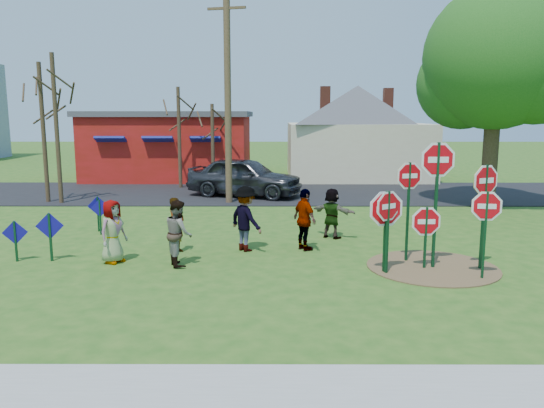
{
  "coord_description": "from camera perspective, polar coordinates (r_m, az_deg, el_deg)",
  "views": [
    {
      "loc": [
        0.58,
        -13.64,
        3.74
      ],
      "look_at": [
        0.53,
        0.66,
        1.31
      ],
      "focal_mm": 35.0,
      "sensor_mm": 36.0,
      "label": 1
    }
  ],
  "objects": [
    {
      "name": "stop_sign_e",
      "position": [
        13.35,
        16.24,
        -2.22
      ],
      "size": [
        0.97,
        0.07,
        1.67
      ],
      "rotation": [
        0.0,
        0.0,
        0.03
      ],
      "color": "#103D20",
      "rests_on": "ground"
    },
    {
      "name": "stop_sign_c",
      "position": [
        13.29,
        17.35,
        2.93
      ],
      "size": [
        1.13,
        0.09,
        3.24
      ],
      "rotation": [
        0.0,
        0.0,
        0.06
      ],
      "color": "#103D20",
      "rests_on": "ground"
    },
    {
      "name": "person_a",
      "position": [
        14.03,
        -16.77,
        -2.85
      ],
      "size": [
        0.84,
        0.94,
        1.62
      ],
      "primitive_type": "imported",
      "rotation": [
        0.0,
        0.0,
        1.06
      ],
      "color": "#35477C",
      "rests_on": "ground"
    },
    {
      "name": "stop_sign_f",
      "position": [
        12.87,
        22.05,
        -0.92
      ],
      "size": [
        0.92,
        0.15,
        2.16
      ],
      "rotation": [
        0.0,
        0.0,
        -0.14
      ],
      "color": "#103D20",
      "rests_on": "ground"
    },
    {
      "name": "suv",
      "position": [
        24.24,
        -2.96,
        2.96
      ],
      "size": [
        5.63,
        3.7,
        1.78
      ],
      "primitive_type": "imported",
      "rotation": [
        0.0,
        0.0,
        1.24
      ],
      "color": "#323137",
      "rests_on": "road"
    },
    {
      "name": "leafy_tree",
      "position": [
        23.0,
        23.33,
        13.55
      ],
      "size": [
        6.14,
        5.6,
        8.73
      ],
      "color": "#382819",
      "rests_on": "ground"
    },
    {
      "name": "person_b",
      "position": [
        14.65,
        -10.23,
        -2.27
      ],
      "size": [
        0.57,
        0.66,
        1.52
      ],
      "primitive_type": "imported",
      "rotation": [
        0.0,
        0.0,
        1.13
      ],
      "color": "#28796B",
      "rests_on": "ground"
    },
    {
      "name": "blue_diamond_c",
      "position": [
        17.41,
        -18.01,
        -0.89
      ],
      "size": [
        0.57,
        0.06,
        1.14
      ],
      "rotation": [
        0.0,
        0.0,
        -0.03
      ],
      "color": "#103D20",
      "rests_on": "ground"
    },
    {
      "name": "bare_tree_mid",
      "position": [
        23.91,
        -22.29,
        9.61
      ],
      "size": [
        1.8,
        1.8,
        6.22
      ],
      "color": "#382819",
      "rests_on": "ground"
    },
    {
      "name": "person_e",
      "position": [
        14.67,
        3.54,
        -1.7
      ],
      "size": [
        0.86,
        1.09,
        1.73
      ],
      "primitive_type": "imported",
      "rotation": [
        0.0,
        0.0,
        2.08
      ],
      "color": "#4D2D53",
      "rests_on": "ground"
    },
    {
      "name": "sidewalk",
      "position": [
        7.45,
        -4.56,
        -20.18
      ],
      "size": [
        22.0,
        1.8,
        0.08
      ],
      "primitive_type": "cube",
      "color": "#9E9E99",
      "rests_on": "ground"
    },
    {
      "name": "blue_diamond_a",
      "position": [
        15.08,
        -25.89,
        -3.18
      ],
      "size": [
        0.62,
        0.15,
        1.07
      ],
      "rotation": [
        0.0,
        0.0,
        0.22
      ],
      "color": "#103D20",
      "rests_on": "ground"
    },
    {
      "name": "blue_diamond_b",
      "position": [
        14.74,
        -22.77,
        -2.73
      ],
      "size": [
        0.69,
        0.12,
        1.27
      ],
      "rotation": [
        0.0,
        0.0,
        0.14
      ],
      "color": "#103D20",
      "rests_on": "ground"
    },
    {
      "name": "bare_tree_west",
      "position": [
        24.41,
        -23.5,
        8.98
      ],
      "size": [
        1.8,
        1.8,
        5.87
      ],
      "color": "#382819",
      "rests_on": "ground"
    },
    {
      "name": "red_building",
      "position": [
        32.26,
        -10.75,
        6.31
      ],
      "size": [
        9.4,
        7.69,
        3.9
      ],
      "color": "maroon",
      "rests_on": "ground"
    },
    {
      "name": "utility_pole",
      "position": [
        22.38,
        -4.79,
        12.22
      ],
      "size": [
        2.18,
        0.61,
        9.05
      ],
      "rotation": [
        0.0,
        0.0,
        -0.23
      ],
      "color": "#4C3823",
      "rests_on": "ground"
    },
    {
      "name": "stop_sign_g",
      "position": [
        12.63,
        12.36,
        -1.03
      ],
      "size": [
        0.82,
        0.54,
        2.12
      ],
      "rotation": [
        0.0,
        0.0,
        0.58
      ],
      "color": "#103D20",
      "rests_on": "ground"
    },
    {
      "name": "cream_house",
      "position": [
        32.04,
        9.11,
        8.05
      ],
      "size": [
        9.4,
        9.4,
        6.5
      ],
      "color": "beige",
      "rests_on": "ground"
    },
    {
      "name": "stop_sign_d",
      "position": [
        13.6,
        21.95,
        1.38
      ],
      "size": [
        0.94,
        0.44,
        2.7
      ],
      "rotation": [
        0.0,
        0.0,
        0.43
      ],
      "color": "#103D20",
      "rests_on": "ground"
    },
    {
      "name": "person_f",
      "position": [
        16.21,
        6.46,
        -0.99
      ],
      "size": [
        1.43,
        1.2,
        1.54
      ],
      "primitive_type": "imported",
      "rotation": [
        0.0,
        0.0,
        2.53
      ],
      "color": "#204E33",
      "rests_on": "ground"
    },
    {
      "name": "bare_tree_extra",
      "position": [
        27.49,
        -6.42,
        7.53
      ],
      "size": [
        1.8,
        1.8,
        4.26
      ],
      "color": "#382819",
      "rests_on": "ground"
    },
    {
      "name": "stop_sign_a",
      "position": [
        12.74,
        12.15,
        -1.11
      ],
      "size": [
        1.12,
        0.32,
        2.13
      ],
      "rotation": [
        0.0,
        0.0,
        0.26
      ],
      "color": "#103D20",
      "rests_on": "ground"
    },
    {
      "name": "blue_diamond_d",
      "position": [
        17.93,
        -18.23,
        -0.59
      ],
      "size": [
        0.56,
        0.3,
        1.16
      ],
      "rotation": [
        0.0,
        0.0,
        0.47
      ],
      "color": "#103D20",
      "rests_on": "ground"
    },
    {
      "name": "dirt_patch",
      "position": [
        13.75,
        16.86,
        -6.51
      ],
      "size": [
        3.2,
        3.2,
        0.03
      ],
      "primitive_type": "cylinder",
      "color": "brown",
      "rests_on": "ground"
    },
    {
      "name": "road",
      "position": [
        25.42,
        -1.13,
        1.22
      ],
      "size": [
        120.0,
        7.5,
        0.04
      ],
      "primitive_type": "cube",
      "color": "black",
      "rests_on": "ground"
    },
    {
      "name": "person_d",
      "position": [
        14.6,
        -2.84,
        -1.6
      ],
      "size": [
        1.28,
        1.31,
        1.8
      ],
      "primitive_type": "imported",
      "rotation": [
        0.0,
        0.0,
        2.3
      ],
      "color": "#323236",
      "rests_on": "ground"
    },
    {
      "name": "ground",
      "position": [
        14.16,
        -2.17,
        -5.7
      ],
      "size": [
        120.0,
        120.0,
        0.0
      ],
      "primitive_type": "plane",
      "color": "#265618",
      "rests_on": "ground"
    },
    {
      "name": "bare_tree_east",
      "position": [
        27.31,
        -9.98,
        8.55
      ],
      "size": [
        1.8,
        1.8,
        5.09
      ],
      "color": "#382819",
      "rests_on": "ground"
    },
    {
      "name": "person_c",
      "position": [
        13.41,
        -10.02,
        -3.08
      ],
      "size": [
        0.87,
        0.97,
        1.65
      ],
      "primitive_type": "imported",
      "rotation": [
        0.0,
        0.0,
        1.94
      ],
      "color": "#97443C",
      "rests_on": "ground"
    },
    {
      "name": "stop_sign_b",
      "position": [
        13.76,
        14.52,
        1.88
      ],
      "size": [
        0.91,
        0.24,
        2.68
      ],
      "rotation": [
        0.0,
        0.0,
        0.25
      ],
      "color": "#103D20",
      "rests_on": "ground"
    }
  ]
}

